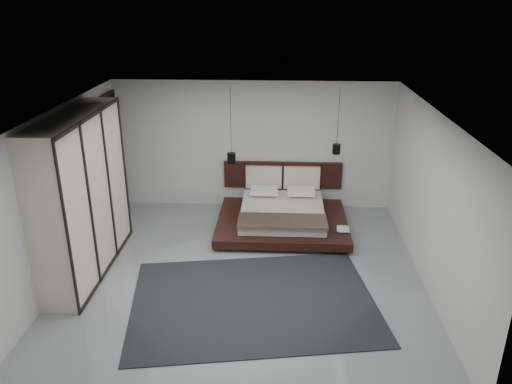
# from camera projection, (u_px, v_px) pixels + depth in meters

# --- Properties ---
(floor) EXTENTS (6.00, 6.00, 0.00)m
(floor) POSITION_uv_depth(u_px,v_px,m) (244.00, 273.00, 8.58)
(floor) COLOR #929499
(floor) RESTS_ON ground
(ceiling) EXTENTS (6.00, 6.00, 0.00)m
(ceiling) POSITION_uv_depth(u_px,v_px,m) (243.00, 113.00, 7.54)
(ceiling) COLOR white
(ceiling) RESTS_ON wall_back
(wall_back) EXTENTS (6.00, 0.00, 6.00)m
(wall_back) POSITION_uv_depth(u_px,v_px,m) (254.00, 145.00, 10.84)
(wall_back) COLOR silver
(wall_back) RESTS_ON floor
(wall_front) EXTENTS (6.00, 0.00, 6.00)m
(wall_front) POSITION_uv_depth(u_px,v_px,m) (222.00, 306.00, 5.28)
(wall_front) COLOR silver
(wall_front) RESTS_ON floor
(wall_left) EXTENTS (0.00, 6.00, 6.00)m
(wall_left) POSITION_uv_depth(u_px,v_px,m) (62.00, 195.00, 8.20)
(wall_left) COLOR silver
(wall_left) RESTS_ON floor
(wall_right) EXTENTS (0.00, 6.00, 6.00)m
(wall_right) POSITION_uv_depth(u_px,v_px,m) (432.00, 202.00, 7.92)
(wall_right) COLOR silver
(wall_right) RESTS_ON floor
(lattice_screen) EXTENTS (0.05, 0.90, 2.60)m
(lattice_screen) POSITION_uv_depth(u_px,v_px,m) (113.00, 155.00, 10.51)
(lattice_screen) COLOR black
(lattice_screen) RESTS_ON floor
(bed) EXTENTS (2.60, 2.32, 1.05)m
(bed) POSITION_uv_depth(u_px,v_px,m) (282.00, 214.00, 10.22)
(bed) COLOR black
(bed) RESTS_ON floor
(book_lower) EXTENTS (0.23, 0.30, 0.03)m
(book_lower) POSITION_uv_depth(u_px,v_px,m) (338.00, 229.00, 9.60)
(book_lower) COLOR #99724C
(book_lower) RESTS_ON bed
(book_upper) EXTENTS (0.22, 0.28, 0.02)m
(book_upper) POSITION_uv_depth(u_px,v_px,m) (337.00, 229.00, 9.56)
(book_upper) COLOR #99724C
(book_upper) RESTS_ON book_lower
(pendant_left) EXTENTS (0.18, 0.18, 1.58)m
(pendant_left) POSITION_uv_depth(u_px,v_px,m) (231.00, 158.00, 10.24)
(pendant_left) COLOR black
(pendant_left) RESTS_ON ceiling
(pendant_right) EXTENTS (0.16, 0.16, 1.35)m
(pendant_right) POSITION_uv_depth(u_px,v_px,m) (336.00, 149.00, 10.06)
(pendant_right) COLOR black
(pendant_right) RESTS_ON ceiling
(wardrobe) EXTENTS (0.65, 2.78, 2.73)m
(wardrobe) POSITION_uv_depth(u_px,v_px,m) (81.00, 196.00, 8.25)
(wardrobe) COLOR beige
(wardrobe) RESTS_ON floor
(rug) EXTENTS (4.12, 3.23, 0.02)m
(rug) POSITION_uv_depth(u_px,v_px,m) (253.00, 301.00, 7.80)
(rug) COLOR black
(rug) RESTS_ON floor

